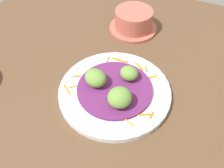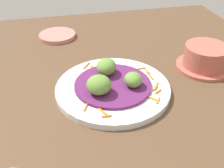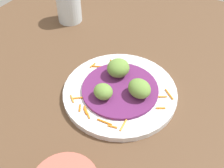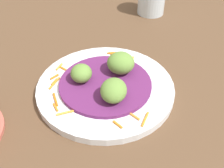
# 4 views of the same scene
# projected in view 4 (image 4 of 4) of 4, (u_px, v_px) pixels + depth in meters

# --- Properties ---
(table_surface) EXTENTS (1.10, 1.10, 0.02)m
(table_surface) POSITION_uv_depth(u_px,v_px,m) (118.00, 89.00, 0.59)
(table_surface) COLOR brown
(table_surface) RESTS_ON ground
(main_plate) EXTENTS (0.27, 0.27, 0.01)m
(main_plate) POSITION_uv_depth(u_px,v_px,m) (105.00, 88.00, 0.57)
(main_plate) COLOR silver
(main_plate) RESTS_ON table_surface
(cabbage_bed) EXTENTS (0.18, 0.18, 0.01)m
(cabbage_bed) POSITION_uv_depth(u_px,v_px,m) (105.00, 84.00, 0.56)
(cabbage_bed) COLOR #60235B
(cabbage_bed) RESTS_ON main_plate
(carrot_garnish) EXTENTS (0.19, 0.23, 0.00)m
(carrot_garnish) POSITION_uv_depth(u_px,v_px,m) (89.00, 86.00, 0.56)
(carrot_garnish) COLOR orange
(carrot_garnish) RESTS_ON main_plate
(guac_scoop_left) EXTENTS (0.06, 0.07, 0.04)m
(guac_scoop_left) POSITION_uv_depth(u_px,v_px,m) (114.00, 90.00, 0.51)
(guac_scoop_left) COLOR olive
(guac_scoop_left) RESTS_ON cabbage_bed
(guac_scoop_center) EXTENTS (0.07, 0.07, 0.04)m
(guac_scoop_center) POSITION_uv_depth(u_px,v_px,m) (121.00, 63.00, 0.57)
(guac_scoop_center) COLOR olive
(guac_scoop_center) RESTS_ON cabbage_bed
(guac_scoop_right) EXTENTS (0.05, 0.05, 0.03)m
(guac_scoop_right) POSITION_uv_depth(u_px,v_px,m) (81.00, 73.00, 0.55)
(guac_scoop_right) COLOR olive
(guac_scoop_right) RESTS_ON cabbage_bed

